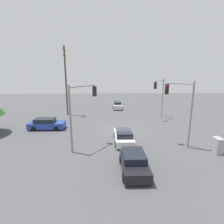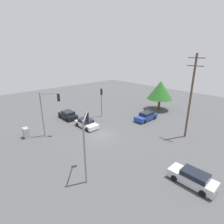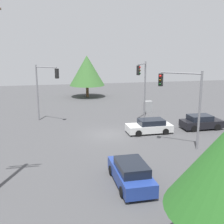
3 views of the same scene
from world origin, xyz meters
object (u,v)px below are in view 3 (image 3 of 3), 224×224
Objects in this scene: electrical_cabinet at (148,107)px; traffic_signal_aux at (184,96)px; sedan_blue at (131,173)px; traffic_signal_main at (143,81)px; traffic_signal_cross at (45,84)px; sedan_white at (150,126)px; sedan_dark at (201,122)px.

traffic_signal_aux is at bearing -97.18° from electrical_cabinet.
sedan_blue is 0.73× the size of traffic_signal_aux.
traffic_signal_aux is at bearing 38.23° from traffic_signal_main.
traffic_signal_aux is at bearing -3.26° from traffic_signal_cross.
electrical_cabinet is at bearing -18.41° from sedan_white.
traffic_signal_cross is at bearing 106.94° from sedan_blue.
traffic_signal_aux reaches higher than electrical_cabinet.
traffic_signal_aux is (0.18, -9.98, -0.09)m from traffic_signal_main.
sedan_white is at bearing 64.04° from sedan_blue.
sedan_dark is 0.64× the size of traffic_signal_aux.
traffic_signal_cross reaches higher than electrical_cabinet.
sedan_blue is (-4.83, -9.92, 0.06)m from sedan_white.
traffic_signal_main reaches higher than electrical_cabinet.
sedan_dark is at bearing -94.82° from traffic_signal_aux.
traffic_signal_cross reaches higher than sedan_blue.
sedan_white is at bearing -108.41° from electrical_cabinet.
sedan_white is 0.69× the size of traffic_signal_cross.
electrical_cabinet is (7.71, 18.58, 0.03)m from sedan_blue.
traffic_signal_cross is at bearing 55.50° from sedan_white.
traffic_signal_main is 5.15m from electrical_cabinet.
traffic_signal_main is 11.07m from traffic_signal_cross.
sedan_dark is at bearing 77.92° from traffic_signal_main.
electrical_cabinet is at bearing -161.51° from sedan_dark.
sedan_blue reaches higher than sedan_dark.
sedan_white is 0.66× the size of traffic_signal_main.
sedan_dark is 8.05m from traffic_signal_main.
traffic_signal_main is at bearing -49.66° from traffic_signal_aux.
traffic_signal_cross is (-11.00, 1.22, -0.15)m from traffic_signal_main.
sedan_blue is at bearing 16.43° from traffic_signal_main.
sedan_dark reaches higher than sedan_white.
electrical_cabinet is at bearing 49.87° from traffic_signal_cross.
traffic_signal_main is at bearing -139.31° from sedan_dark.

